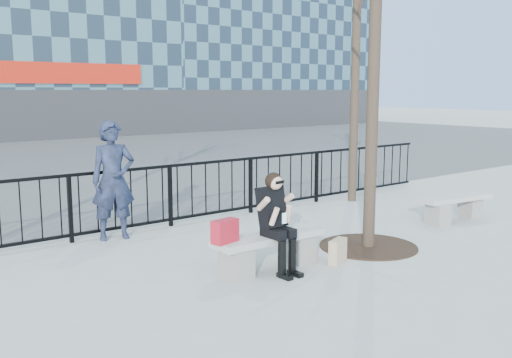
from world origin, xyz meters
TOP-DOWN VIEW (x-y plane):
  - ground at (0.00, 0.00)m, footprint 120.00×120.00m
  - railing at (0.00, 3.00)m, footprint 14.00×0.06m
  - tree_grate at (1.90, -0.10)m, footprint 1.50×1.50m
  - bench_main at (0.00, 0.00)m, footprint 1.65×0.46m
  - bench_second at (4.58, 0.13)m, footprint 1.56×0.44m
  - seated_woman at (0.00, -0.16)m, footprint 0.50×0.64m
  - handbag at (-0.72, 0.02)m, footprint 0.38×0.24m
  - shopping_bag at (0.94, -0.37)m, footprint 0.38×0.25m
  - standing_man at (-0.95, 2.80)m, footprint 0.78×0.60m

SIDE VIEW (x-z plane):
  - ground at x=0.00m, z-range 0.00..0.00m
  - tree_grate at x=1.90m, z-range 0.00..0.02m
  - shopping_bag at x=0.94m, z-range 0.00..0.34m
  - bench_second at x=4.58m, z-range 0.05..0.52m
  - bench_main at x=0.00m, z-range 0.06..0.55m
  - railing at x=0.00m, z-range 0.00..1.11m
  - handbag at x=-0.72m, z-range 0.49..0.78m
  - seated_woman at x=0.00m, z-range 0.00..1.34m
  - standing_man at x=-0.95m, z-range 0.00..1.92m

